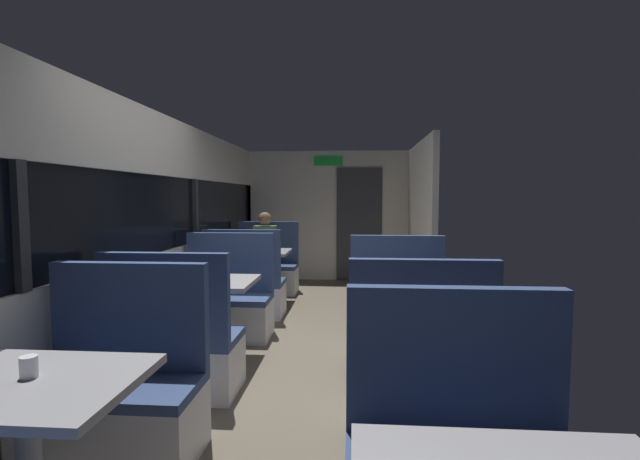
# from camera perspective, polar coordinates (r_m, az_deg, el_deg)

# --- Properties ---
(ground_plane) EXTENTS (3.30, 9.20, 0.02)m
(ground_plane) POSITION_cam_1_polar(r_m,az_deg,el_deg) (4.09, -2.41, -17.29)
(ground_plane) COLOR #665B4C
(carriage_window_panel_left) EXTENTS (0.09, 8.48, 2.30)m
(carriage_window_panel_left) POSITION_cam_1_polar(r_m,az_deg,el_deg) (4.25, -22.31, -1.25)
(carriage_window_panel_left) COLOR beige
(carriage_window_panel_left) RESTS_ON ground_plane
(carriage_end_bulkhead) EXTENTS (2.90, 0.11, 2.30)m
(carriage_end_bulkhead) POSITION_cam_1_polar(r_m,az_deg,el_deg) (7.99, 1.49, 1.72)
(carriage_end_bulkhead) COLOR beige
(carriage_end_bulkhead) RESTS_ON ground_plane
(carriage_aisle_panel_right) EXTENTS (0.08, 2.40, 2.30)m
(carriage_aisle_panel_right) POSITION_cam_1_polar(r_m,az_deg,el_deg) (6.86, 12.69, 1.30)
(carriage_aisle_panel_right) COLOR beige
(carriage_aisle_panel_right) RESTS_ON ground_plane
(dining_table_near_window) EXTENTS (0.90, 0.70, 0.74)m
(dining_table_near_window) POSITION_cam_1_polar(r_m,az_deg,el_deg) (2.32, -33.37, -18.04)
(dining_table_near_window) COLOR #9E9EA3
(dining_table_near_window) RESTS_ON ground_plane
(bench_near_window_facing_entry) EXTENTS (0.95, 0.50, 1.10)m
(bench_near_window_facing_entry) POSITION_cam_1_polar(r_m,az_deg,el_deg) (2.98, -24.38, -19.16)
(bench_near_window_facing_entry) COLOR silver
(bench_near_window_facing_entry) RESTS_ON ground_plane
(dining_table_mid_window) EXTENTS (0.90, 0.70, 0.74)m
(dining_table_mid_window) POSITION_cam_1_polar(r_m,az_deg,el_deg) (4.21, -14.52, -7.55)
(dining_table_mid_window) COLOR #9E9EA3
(dining_table_mid_window) RESTS_ON ground_plane
(bench_mid_window_facing_end) EXTENTS (0.95, 0.50, 1.10)m
(bench_mid_window_facing_end) POSITION_cam_1_polar(r_m,az_deg,el_deg) (3.66, -18.07, -14.49)
(bench_mid_window_facing_end) COLOR silver
(bench_mid_window_facing_end) RESTS_ON ground_plane
(bench_mid_window_facing_entry) EXTENTS (0.95, 0.50, 1.10)m
(bench_mid_window_facing_entry) POSITION_cam_1_polar(r_m,az_deg,el_deg) (4.93, -11.80, -9.48)
(bench_mid_window_facing_entry) COLOR silver
(bench_mid_window_facing_entry) RESTS_ON ground_plane
(dining_table_far_window) EXTENTS (0.90, 0.70, 0.74)m
(dining_table_far_window) POSITION_cam_1_polar(r_m,az_deg,el_deg) (6.32, -8.04, -3.53)
(dining_table_far_window) COLOR #9E9EA3
(dining_table_far_window) RESTS_ON ground_plane
(bench_far_window_facing_end) EXTENTS (0.95, 0.50, 1.10)m
(bench_far_window_facing_end) POSITION_cam_1_polar(r_m,az_deg,el_deg) (5.70, -9.52, -7.58)
(bench_far_window_facing_end) COLOR silver
(bench_far_window_facing_end) RESTS_ON ground_plane
(bench_far_window_facing_entry) EXTENTS (0.95, 0.50, 1.10)m
(bench_far_window_facing_entry) POSITION_cam_1_polar(r_m,az_deg,el_deg) (7.04, -6.80, -5.28)
(bench_far_window_facing_entry) COLOR silver
(bench_far_window_facing_entry) RESTS_ON ground_plane
(dining_table_rear_aisle) EXTENTS (0.90, 0.70, 0.74)m
(dining_table_rear_aisle) POSITION_cam_1_polar(r_m,az_deg,el_deg) (3.82, 11.02, -8.70)
(dining_table_rear_aisle) COLOR #9E9EA3
(dining_table_rear_aisle) RESTS_ON ground_plane
(bench_rear_aisle_facing_end) EXTENTS (0.95, 0.50, 1.10)m
(bench_rear_aisle_facing_end) POSITION_cam_1_polar(r_m,az_deg,el_deg) (3.25, 12.45, -16.83)
(bench_rear_aisle_facing_end) COLOR silver
(bench_rear_aisle_facing_end) RESTS_ON ground_plane
(bench_rear_aisle_facing_entry) EXTENTS (0.95, 0.50, 1.10)m
(bench_rear_aisle_facing_entry) POSITION_cam_1_polar(r_m,az_deg,el_deg) (4.57, 9.93, -10.55)
(bench_rear_aisle_facing_entry) COLOR silver
(bench_rear_aisle_facing_entry) RESTS_ON ground_plane
(seated_passenger) EXTENTS (0.47, 0.55, 1.26)m
(seated_passenger) POSITION_cam_1_polar(r_m,az_deg,el_deg) (6.94, -6.93, -3.68)
(seated_passenger) COLOR #26262D
(seated_passenger) RESTS_ON ground_plane
(coffee_cup_primary) EXTENTS (0.07, 0.07, 0.09)m
(coffee_cup_primary) POSITION_cam_1_polar(r_m,az_deg,el_deg) (2.30, -33.15, -14.40)
(coffee_cup_primary) COLOR white
(coffee_cup_primary) RESTS_ON dining_table_near_window
(coffee_cup_secondary) EXTENTS (0.07, 0.07, 0.09)m
(coffee_cup_secondary) POSITION_cam_1_polar(r_m,az_deg,el_deg) (3.67, 12.88, -6.97)
(coffee_cup_secondary) COLOR white
(coffee_cup_secondary) RESTS_ON dining_table_rear_aisle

